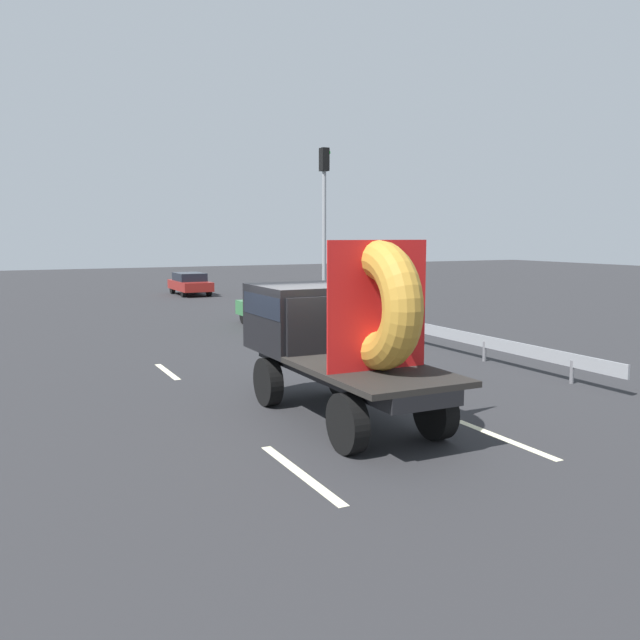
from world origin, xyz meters
The scene contains 10 objects.
ground_plane centered at (0.00, 0.00, 0.00)m, with size 120.00×120.00×0.00m, color #28282B.
flatbed_truck centered at (0.07, -0.41, 1.69)m, with size 2.02×5.37×3.37m.
distant_sedan centered at (3.86, 11.34, 0.74)m, with size 1.82×4.24×1.38m.
traffic_light centered at (6.40, 12.45, 4.39)m, with size 0.42×0.36×6.86m.
guardrail centered at (6.32, 4.05, 0.53)m, with size 0.10×12.29×0.71m.
lane_dash_left_near centered at (-1.83, -3.11, 0.00)m, with size 2.70×0.16×0.01m, color beige.
lane_dash_left_far centered at (-1.83, 4.97, 0.00)m, with size 2.15×0.16×0.01m, color beige.
lane_dash_right_near centered at (1.97, -3.16, 0.00)m, with size 2.49×0.16×0.01m, color beige.
lane_dash_right_far centered at (1.97, 5.38, 0.00)m, with size 2.67×0.16×0.01m, color beige.
oncoming_car centered at (4.59, 26.10, 0.68)m, with size 1.68×3.91×1.28m.
Camera 1 is at (-5.71, -11.59, 3.45)m, focal length 37.35 mm.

